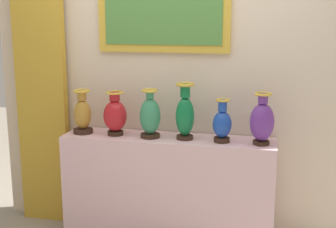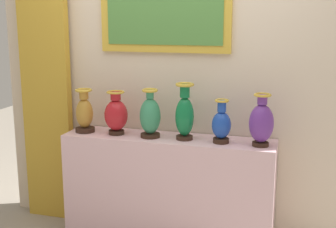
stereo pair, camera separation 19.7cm
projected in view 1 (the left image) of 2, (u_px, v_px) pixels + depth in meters
name	position (u px, v px, depth m)	size (l,w,h in m)	color
display_shelf	(168.00, 188.00, 3.60)	(1.64, 0.37, 0.83)	beige
back_wall	(174.00, 62.00, 3.63)	(3.00, 0.14, 2.75)	beige
curtain_gold	(42.00, 94.00, 3.81)	(0.43, 0.08, 2.22)	gold
vase_ochre	(83.00, 114.00, 3.61)	(0.16, 0.16, 0.35)	#382319
vase_crimson	(115.00, 115.00, 3.55)	(0.18, 0.18, 0.35)	#382319
vase_jade	(150.00, 116.00, 3.48)	(0.16, 0.16, 0.38)	#382319
vase_emerald	(185.00, 114.00, 3.43)	(0.14, 0.14, 0.43)	#382319
vase_sapphire	(222.00, 124.00, 3.36)	(0.14, 0.14, 0.33)	#382319
vase_violet	(262.00, 121.00, 3.29)	(0.18, 0.18, 0.38)	#382319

